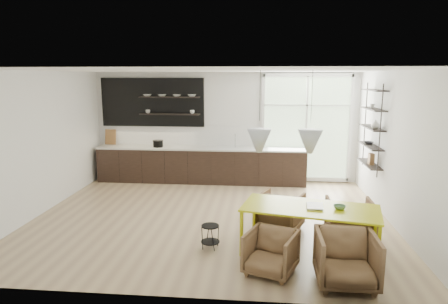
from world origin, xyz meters
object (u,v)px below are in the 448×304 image
Objects in this scene: armchair_back_right at (350,220)px; wire_stool at (210,233)px; armchair_front_right at (346,259)px; armchair_front_left at (271,252)px; armchair_back_left at (280,212)px; dining_table at (310,210)px.

armchair_back_right reaches higher than wire_stool.
armchair_front_right is 2.22m from wire_stool.
armchair_front_left is 1.75× the size of wire_stool.
armchair_back_left is 1.48m from wire_stool.
armchair_front_left is at bearing 166.91° from armchair_front_right.
armchair_front_left is 1.23m from wire_stool.
armchair_back_left is at bearing 126.62° from dining_table.
wire_stool is at bearing -169.32° from dining_table.
dining_table is at bearing 111.84° from armchair_front_right.
armchair_front_right reaches higher than wire_stool.
armchair_back_right is at bearing 13.60° from wire_stool.
wire_stool is (-0.97, 0.76, -0.06)m from armchair_front_left.
armchair_back_left is 0.95× the size of armchair_front_right.
armchair_front_right is at bearing -56.09° from dining_table.
armchair_back_left is at bearing 37.39° from wire_stool.
dining_table is 1.03m from armchair_back_right.
armchair_back_left is at bearing -14.38° from armchair_back_right.
armchair_front_right reaches higher than armchair_back_left.
dining_table is 3.28× the size of armchair_front_left.
armchair_back_left is at bearing 104.28° from armchair_front_left.
armchair_front_right reaches higher than armchair_front_left.
armchair_back_left is 2.05m from armchair_front_right.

